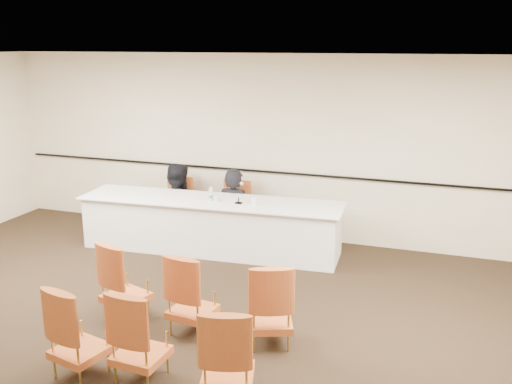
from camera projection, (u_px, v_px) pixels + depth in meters
floor at (172, 354)px, 5.97m from camera, size 10.00×10.00×0.00m
ceiling at (160, 61)px, 5.20m from camera, size 10.00×10.00×0.00m
wall_back at (283, 148)px, 9.24m from camera, size 10.00×0.04×3.00m
wall_rail at (282, 173)px, 9.30m from camera, size 9.80×0.04×0.03m
panel_table at (211, 225)px, 8.85m from camera, size 4.15×1.21×0.82m
panelist_main at (234, 219)px, 9.37m from camera, size 0.64×0.44×1.70m
panelist_main_chair at (234, 212)px, 9.34m from camera, size 0.53×0.53×0.95m
panelist_second at (177, 214)px, 9.63m from camera, size 0.99×0.85×1.76m
panelist_second_chair at (176, 207)px, 9.60m from camera, size 0.53×0.53×0.95m
papers at (231, 203)px, 8.57m from camera, size 0.37×0.35×0.00m
microphone at (239, 194)px, 8.50m from camera, size 0.12×0.22×0.30m
water_bottle at (211, 193)px, 8.69m from camera, size 0.08×0.08×0.22m
drinking_glass at (217, 199)px, 8.62m from camera, size 0.07×0.07×0.10m
coffee_cup at (254, 201)px, 8.47m from camera, size 0.09×0.09×0.12m
aud_chair_front_left at (125, 279)px, 6.68m from camera, size 0.63×0.63×0.95m
aud_chair_front_mid at (192, 293)px, 6.32m from camera, size 0.56×0.56×0.95m
aud_chair_front_right at (270, 303)px, 6.07m from camera, size 0.65×0.65×0.95m
aud_chair_back_left at (79, 330)px, 5.50m from camera, size 0.60×0.60×0.95m
aud_chair_back_mid at (140, 334)px, 5.43m from camera, size 0.53×0.53×0.95m
aud_chair_back_right at (228, 354)px, 5.09m from camera, size 0.62×0.62×0.95m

